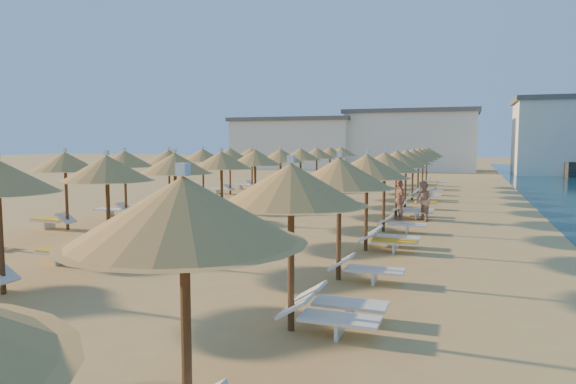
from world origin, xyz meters
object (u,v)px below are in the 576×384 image
at_px(parasol_row_west, 239,160).
at_px(beachgoer_c, 399,200).
at_px(beachgoer_b, 423,201).
at_px(parasol_row_east, 391,162).

height_order(parasol_row_west, beachgoer_c, parasol_row_west).
bearing_deg(beachgoer_b, beachgoer_c, -137.95).
relative_size(beachgoer_b, beachgoer_c, 1.00).
bearing_deg(parasol_row_west, beachgoer_c, 12.46).
bearing_deg(beachgoer_c, beachgoer_b, 52.61).
relative_size(parasol_row_west, beachgoer_c, 24.57).
xyz_separation_m(beachgoer_b, beachgoer_c, (-1.04, 0.19, 0.00)).
bearing_deg(beachgoer_b, parasol_row_east, -79.29).
xyz_separation_m(parasol_row_east, beachgoer_c, (0.18, 1.55, -1.74)).
bearing_deg(beachgoer_c, parasol_row_west, -104.32).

